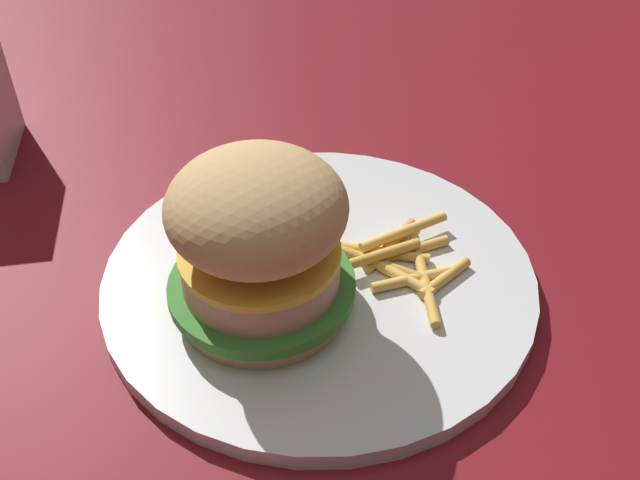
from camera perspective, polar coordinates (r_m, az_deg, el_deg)
ground_plane at (r=0.49m, az=-2.07°, el=-3.59°), size 1.60×1.60×0.00m
plate at (r=0.48m, az=-0.00°, el=-3.31°), size 0.29×0.29×0.01m
sandwich at (r=0.42m, az=-4.90°, el=0.04°), size 0.12×0.12×0.11m
fries_pile at (r=0.48m, az=6.53°, el=-1.59°), size 0.10×0.10×0.01m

